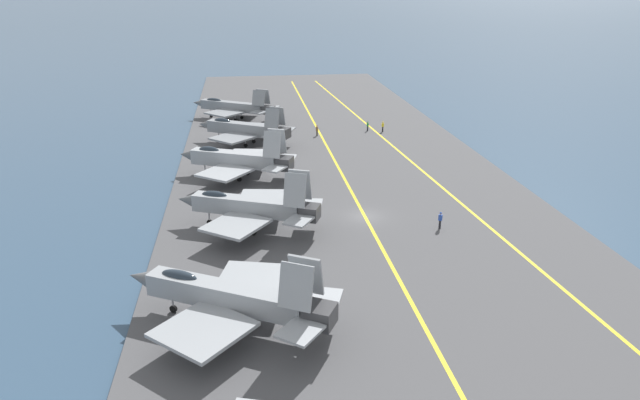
# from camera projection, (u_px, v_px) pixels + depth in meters

# --- Properties ---
(ground_plane) EXTENTS (2000.00, 2000.00, 0.00)m
(ground_plane) POSITION_uv_depth(u_px,v_px,m) (365.00, 219.00, 62.75)
(ground_plane) COLOR #334C66
(carrier_deck) EXTENTS (199.59, 43.83, 0.40)m
(carrier_deck) POSITION_uv_depth(u_px,v_px,m) (365.00, 218.00, 62.68)
(carrier_deck) COLOR #4C4C4F
(carrier_deck) RESTS_ON ground
(deck_stripe_foul_line) EXTENTS (179.26, 12.35, 0.01)m
(deck_stripe_foul_line) POSITION_uv_depth(u_px,v_px,m) (470.00, 210.00, 64.13)
(deck_stripe_foul_line) COLOR yellow
(deck_stripe_foul_line) RESTS_ON carrier_deck
(deck_stripe_centerline) EXTENTS (179.63, 0.36, 0.01)m
(deck_stripe_centerline) POSITION_uv_depth(u_px,v_px,m) (365.00, 216.00, 62.60)
(deck_stripe_centerline) COLOR yellow
(deck_stripe_centerline) RESTS_ON carrier_deck
(parked_jet_second) EXTENTS (13.77, 16.72, 6.55)m
(parked_jet_second) POSITION_uv_depth(u_px,v_px,m) (230.00, 296.00, 41.90)
(parked_jet_second) COLOR #93999E
(parked_jet_second) RESTS_ON carrier_deck
(parked_jet_third) EXTENTS (13.48, 15.51, 6.82)m
(parked_jet_third) POSITION_uv_depth(u_px,v_px,m) (250.00, 206.00, 58.28)
(parked_jet_third) COLOR #93999E
(parked_jet_third) RESTS_ON carrier_deck
(parked_jet_fourth) EXTENTS (13.98, 15.78, 6.79)m
(parked_jet_fourth) POSITION_uv_depth(u_px,v_px,m) (237.00, 159.00, 73.84)
(parked_jet_fourth) COLOR #9EA3A8
(parked_jet_fourth) RESTS_ON carrier_deck
(parked_jet_fifth) EXTENTS (13.31, 15.67, 6.37)m
(parked_jet_fifth) POSITION_uv_depth(u_px,v_px,m) (244.00, 129.00, 88.76)
(parked_jet_fifth) COLOR gray
(parked_jet_fifth) RESTS_ON carrier_deck
(parked_jet_sixth) EXTENTS (13.21, 16.53, 6.01)m
(parked_jet_sixth) POSITION_uv_depth(u_px,v_px,m) (234.00, 107.00, 104.65)
(parked_jet_sixth) COLOR gray
(parked_jet_sixth) RESTS_ON carrier_deck
(crew_green_vest) EXTENTS (0.46, 0.41, 1.69)m
(crew_green_vest) POSITION_uv_depth(u_px,v_px,m) (368.00, 126.00, 97.52)
(crew_green_vest) COLOR #232328
(crew_green_vest) RESTS_ON carrier_deck
(crew_blue_vest) EXTENTS (0.42, 0.46, 1.86)m
(crew_blue_vest) POSITION_uv_depth(u_px,v_px,m) (440.00, 219.00, 59.12)
(crew_blue_vest) COLOR #232328
(crew_blue_vest) RESTS_ON carrier_deck
(crew_yellow_vest) EXTENTS (0.37, 0.44, 1.81)m
(crew_yellow_vest) POSITION_uv_depth(u_px,v_px,m) (383.00, 126.00, 96.90)
(crew_yellow_vest) COLOR #232328
(crew_yellow_vest) RESTS_ON carrier_deck
(crew_brown_vest) EXTENTS (0.34, 0.43, 1.80)m
(crew_brown_vest) POSITION_uv_depth(u_px,v_px,m) (317.00, 130.00, 94.45)
(crew_brown_vest) COLOR #383328
(crew_brown_vest) RESTS_ON carrier_deck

